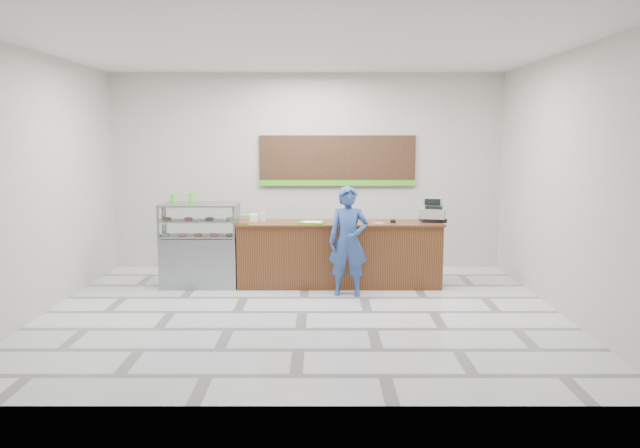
{
  "coord_description": "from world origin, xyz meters",
  "views": [
    {
      "loc": [
        0.24,
        -8.26,
        2.38
      ],
      "look_at": [
        0.24,
        0.9,
        1.09
      ],
      "focal_mm": 35.0,
      "sensor_mm": 36.0,
      "label": 1
    }
  ],
  "objects_px": {
    "serving_tray": "(311,222)",
    "customer": "(348,241)",
    "sales_counter": "(339,254)",
    "cash_register": "(433,213)",
    "display_case": "(201,244)"
  },
  "relations": [
    {
      "from": "sales_counter",
      "to": "display_case",
      "type": "relative_size",
      "value": 2.45
    },
    {
      "from": "serving_tray",
      "to": "customer",
      "type": "height_order",
      "value": "customer"
    },
    {
      "from": "serving_tray",
      "to": "customer",
      "type": "bearing_deg",
      "value": -28.65
    },
    {
      "from": "cash_register",
      "to": "serving_tray",
      "type": "distance_m",
      "value": 1.96
    },
    {
      "from": "display_case",
      "to": "serving_tray",
      "type": "bearing_deg",
      "value": -4.09
    },
    {
      "from": "serving_tray",
      "to": "customer",
      "type": "relative_size",
      "value": 0.27
    },
    {
      "from": "cash_register",
      "to": "customer",
      "type": "bearing_deg",
      "value": -138.13
    },
    {
      "from": "display_case",
      "to": "cash_register",
      "type": "height_order",
      "value": "cash_register"
    },
    {
      "from": "display_case",
      "to": "customer",
      "type": "distance_m",
      "value": 2.42
    },
    {
      "from": "serving_tray",
      "to": "display_case",
      "type": "bearing_deg",
      "value": -172.38
    },
    {
      "from": "display_case",
      "to": "cash_register",
      "type": "distance_m",
      "value": 3.75
    },
    {
      "from": "display_case",
      "to": "customer",
      "type": "relative_size",
      "value": 0.81
    },
    {
      "from": "sales_counter",
      "to": "cash_register",
      "type": "height_order",
      "value": "cash_register"
    },
    {
      "from": "serving_tray",
      "to": "sales_counter",
      "type": "bearing_deg",
      "value": 27.69
    },
    {
      "from": "sales_counter",
      "to": "display_case",
      "type": "bearing_deg",
      "value": -179.99
    }
  ]
}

